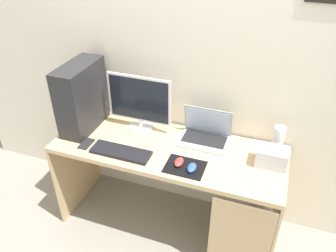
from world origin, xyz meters
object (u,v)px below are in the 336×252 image
at_px(monitor, 139,103).
at_px(cell_phone, 86,144).
at_px(projector, 272,157).
at_px(speaker, 278,140).
at_px(mouse_right, 192,168).
at_px(pc_tower, 82,97).
at_px(keyboard, 121,152).
at_px(mouse_left, 179,162).
at_px(laptop, 205,134).

height_order(monitor, cell_phone, monitor).
distance_m(projector, cell_phone, 1.28).
bearing_deg(speaker, monitor, -177.22).
bearing_deg(mouse_right, cell_phone, 178.85).
relative_size(pc_tower, speaker, 2.56).
distance_m(pc_tower, monitor, 0.43).
bearing_deg(speaker, cell_phone, -163.75).
bearing_deg(monitor, pc_tower, -164.12).
bearing_deg(keyboard, mouse_left, 2.76).
relative_size(speaker, cell_phone, 1.53).
bearing_deg(mouse_right, monitor, 146.09).
relative_size(pc_tower, cell_phone, 3.91).
bearing_deg(speaker, mouse_left, -148.17).
bearing_deg(mouse_right, laptop, 91.15).
height_order(laptop, speaker, laptop).
xyz_separation_m(keyboard, mouse_right, (0.51, -0.01, 0.01)).
bearing_deg(keyboard, projector, 12.88).
distance_m(keyboard, mouse_right, 0.51).
bearing_deg(laptop, monitor, -177.30).
bearing_deg(monitor, laptop, 2.70).
xyz_separation_m(pc_tower, monitor, (0.41, 0.12, -0.03)).
xyz_separation_m(mouse_right, cell_phone, (-0.79, 0.02, -0.02)).
height_order(pc_tower, keyboard, pc_tower).
bearing_deg(monitor, cell_phone, -130.98).
distance_m(keyboard, mouse_left, 0.41).
bearing_deg(monitor, mouse_right, -33.91).
xyz_separation_m(speaker, projector, (-0.02, -0.16, -0.04)).
height_order(monitor, speaker, monitor).
bearing_deg(mouse_left, cell_phone, -179.25).
bearing_deg(mouse_left, projector, 19.82).
bearing_deg(cell_phone, monitor, 49.02).
relative_size(mouse_left, cell_phone, 0.74).
bearing_deg(keyboard, pc_tower, 151.72).
xyz_separation_m(mouse_left, mouse_right, (0.10, -0.03, 0.00)).
relative_size(speaker, projector, 0.99).
xyz_separation_m(monitor, mouse_right, (0.51, -0.34, -0.20)).
xyz_separation_m(speaker, cell_phone, (-1.28, -0.37, -0.09)).
relative_size(monitor, projector, 2.43).
bearing_deg(speaker, mouse_right, -141.64).
relative_size(speaker, mouse_right, 2.07).
distance_m(pc_tower, laptop, 0.94).
bearing_deg(mouse_left, mouse_right, -14.74).
bearing_deg(monitor, speaker, 2.78).
xyz_separation_m(monitor, keyboard, (-0.00, -0.34, -0.21)).
bearing_deg(laptop, mouse_right, -88.85).
height_order(laptop, keyboard, laptop).
distance_m(projector, mouse_left, 0.60).
bearing_deg(mouse_right, pc_tower, 166.26).
bearing_deg(pc_tower, laptop, 8.76).
bearing_deg(pc_tower, cell_phone, -58.50).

